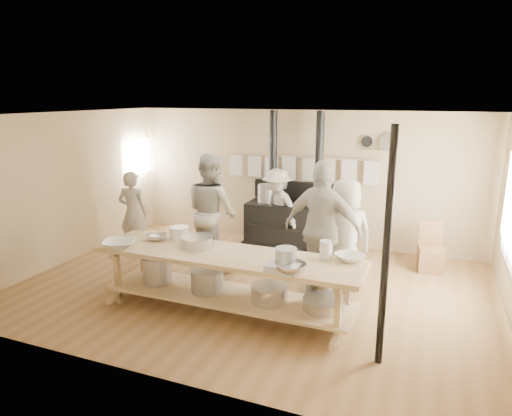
# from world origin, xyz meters

# --- Properties ---
(ground) EXTENTS (7.00, 7.00, 0.00)m
(ground) POSITION_xyz_m (0.00, 0.00, 0.00)
(ground) COLOR brown
(ground) RESTS_ON ground
(room_shell) EXTENTS (7.00, 7.00, 7.00)m
(room_shell) POSITION_xyz_m (0.00, 0.00, 1.62)
(room_shell) COLOR tan
(room_shell) RESTS_ON ground
(left_opening) EXTENTS (0.00, 0.90, 0.90)m
(left_opening) POSITION_xyz_m (-3.45, 2.00, 1.60)
(left_opening) COLOR white
(left_opening) RESTS_ON ground
(stove) EXTENTS (1.90, 0.75, 2.60)m
(stove) POSITION_xyz_m (-0.01, 2.12, 0.52)
(stove) COLOR black
(stove) RESTS_ON ground
(towel_rail) EXTENTS (3.00, 0.04, 0.47)m
(towel_rail) POSITION_xyz_m (-0.00, 2.40, 1.55)
(towel_rail) COLOR tan
(towel_rail) RESTS_ON ground
(back_wall_shelf) EXTENTS (0.63, 0.14, 0.32)m
(back_wall_shelf) POSITION_xyz_m (1.46, 2.43, 2.00)
(back_wall_shelf) COLOR tan
(back_wall_shelf) RESTS_ON ground
(prep_table) EXTENTS (3.60, 0.90, 0.85)m
(prep_table) POSITION_xyz_m (-0.01, -0.90, 0.52)
(prep_table) COLOR tan
(prep_table) RESTS_ON ground
(support_post) EXTENTS (0.08, 0.08, 2.60)m
(support_post) POSITION_xyz_m (2.05, -1.35, 1.30)
(support_post) COLOR black
(support_post) RESTS_ON ground
(cook_far_left) EXTENTS (0.61, 0.44, 1.56)m
(cook_far_left) POSITION_xyz_m (-2.60, 0.62, 0.78)
(cook_far_left) COLOR #A6A193
(cook_far_left) RESTS_ON ground
(cook_left) EXTENTS (1.19, 1.11, 1.96)m
(cook_left) POSITION_xyz_m (-0.96, 0.56, 0.98)
(cook_left) COLOR #A6A193
(cook_left) RESTS_ON ground
(cook_center) EXTENTS (0.99, 0.88, 1.70)m
(cook_center) POSITION_xyz_m (1.29, 0.45, 0.85)
(cook_center) COLOR #A6A193
(cook_center) RESTS_ON ground
(cook_right) EXTENTS (1.23, 0.66, 1.99)m
(cook_right) POSITION_xyz_m (1.01, 0.18, 1.00)
(cook_right) COLOR #A6A193
(cook_right) RESTS_ON ground
(cook_by_window) EXTENTS (1.14, 0.95, 1.53)m
(cook_by_window) POSITION_xyz_m (-0.28, 1.95, 0.77)
(cook_by_window) COLOR #A6A193
(cook_by_window) RESTS_ON ground
(chair) EXTENTS (0.45, 0.45, 0.84)m
(chair) POSITION_xyz_m (2.50, 1.73, 0.25)
(chair) COLOR brown
(chair) RESTS_ON ground
(bowl_white_a) EXTENTS (0.56, 0.56, 0.11)m
(bowl_white_a) POSITION_xyz_m (-1.46, -1.23, 0.90)
(bowl_white_a) COLOR white
(bowl_white_a) RESTS_ON prep_table
(bowl_steel_a) EXTENTS (0.40, 0.40, 0.09)m
(bowl_steel_a) POSITION_xyz_m (-1.18, -0.75, 0.89)
(bowl_steel_a) COLOR silver
(bowl_steel_a) RESTS_ON prep_table
(bowl_white_b) EXTENTS (0.50, 0.50, 0.09)m
(bowl_white_b) POSITION_xyz_m (1.55, -0.57, 0.89)
(bowl_white_b) COLOR white
(bowl_white_b) RESTS_ON prep_table
(bowl_steel_b) EXTENTS (0.44, 0.44, 0.12)m
(bowl_steel_b) POSITION_xyz_m (0.98, -1.23, 0.91)
(bowl_steel_b) COLOR silver
(bowl_steel_b) RESTS_ON prep_table
(roasting_pan) EXTENTS (0.39, 0.27, 0.09)m
(roasting_pan) POSITION_xyz_m (0.88, -1.23, 0.89)
(roasting_pan) COLOR #B2B2B7
(roasting_pan) RESTS_ON prep_table
(mixing_bowl_large) EXTENTS (0.47, 0.47, 0.14)m
(mixing_bowl_large) POSITION_xyz_m (-0.48, -0.80, 0.92)
(mixing_bowl_large) COLOR silver
(mixing_bowl_large) RESTS_ON prep_table
(bucket_galv) EXTENTS (0.34, 0.34, 0.24)m
(bucket_galv) POSITION_xyz_m (0.87, -1.09, 0.97)
(bucket_galv) COLOR gray
(bucket_galv) RESTS_ON prep_table
(deep_bowl_enamel) EXTENTS (0.30, 0.30, 0.17)m
(deep_bowl_enamel) POSITION_xyz_m (-0.91, -0.57, 0.94)
(deep_bowl_enamel) COLOR white
(deep_bowl_enamel) RESTS_ON prep_table
(pitcher) EXTENTS (0.20, 0.20, 0.24)m
(pitcher) POSITION_xyz_m (1.25, -0.61, 0.97)
(pitcher) COLOR white
(pitcher) RESTS_ON prep_table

